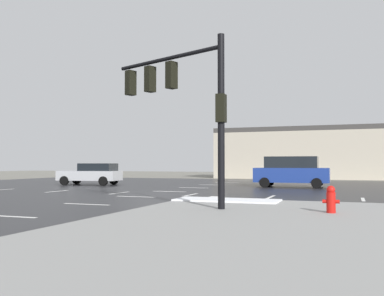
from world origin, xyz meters
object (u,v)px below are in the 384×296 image
Objects in this scene: fire_hydrant at (331,199)px; sedan_silver at (92,174)px; suv_blue at (292,171)px; traffic_signal_mast at (183,93)px.

sedan_silver reaches higher than fire_hydrant.
fire_hydrant is at bearing 134.77° from sedan_silver.
traffic_signal_mast is at bearing 82.50° from suv_blue.
traffic_signal_mast is at bearing 126.46° from sedan_silver.
sedan_silver is (-12.41, 13.31, -3.15)m from traffic_signal_mast.
suv_blue reaches higher than fire_hydrant.
fire_hydrant is at bearing -164.93° from traffic_signal_mast.
traffic_signal_mast reaches higher than sedan_silver.
suv_blue is (-3.05, 15.64, 0.55)m from fire_hydrant.
traffic_signal_mast is 15.52m from suv_blue.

